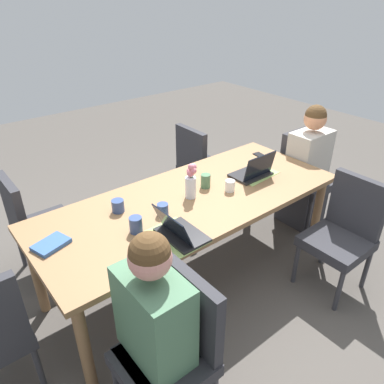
{
  "coord_description": "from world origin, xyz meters",
  "views": [
    {
      "loc": [
        -1.47,
        -1.83,
        2.11
      ],
      "look_at": [
        0.0,
        0.0,
        0.79
      ],
      "focal_mm": 34.65,
      "sensor_mm": 36.0,
      "label": 1
    }
  ],
  "objects": [
    {
      "name": "ground_plane",
      "position": [
        0.0,
        0.0,
        0.0
      ],
      "size": [
        10.0,
        10.0,
        0.0
      ],
      "primitive_type": "plane",
      "color": "#4C4742"
    },
    {
      "name": "dining_table",
      "position": [
        0.0,
        0.0,
        0.67
      ],
      "size": [
        2.32,
        0.95,
        0.74
      ],
      "color": "olive",
      "rests_on": "ground_plane"
    },
    {
      "name": "chair_near_left_near",
      "position": [
        -0.75,
        -0.79,
        0.5
      ],
      "size": [
        0.44,
        0.44,
        0.9
      ],
      "color": "#2D2D33",
      "rests_on": "ground_plane"
    },
    {
      "name": "person_near_left_near",
      "position": [
        -0.82,
        -0.73,
        0.53
      ],
      "size": [
        0.36,
        0.4,
        1.19
      ],
      "color": "#2D2D33",
      "rests_on": "ground_plane"
    },
    {
      "name": "chair_head_right_left_mid",
      "position": [
        1.43,
        0.04,
        0.5
      ],
      "size": [
        0.44,
        0.44,
        0.9
      ],
      "color": "#2D2D33",
      "rests_on": "ground_plane"
    },
    {
      "name": "person_head_right_left_mid",
      "position": [
        1.37,
        -0.04,
        0.53
      ],
      "size": [
        0.4,
        0.36,
        1.19
      ],
      "color": "#2D2D33",
      "rests_on": "ground_plane"
    },
    {
      "name": "chair_near_right_near",
      "position": [
        0.86,
        -0.76,
        0.5
      ],
      "size": [
        0.44,
        0.44,
        0.9
      ],
      "color": "#2D2D33",
      "rests_on": "ground_plane"
    },
    {
      "name": "chair_far_right_mid",
      "position": [
        -0.93,
        0.8,
        0.5
      ],
      "size": [
        0.44,
        0.44,
        0.9
      ],
      "color": "#2D2D33",
      "rests_on": "ground_plane"
    },
    {
      "name": "chair_far_right_far",
      "position": [
        0.76,
        0.82,
        0.5
      ],
      "size": [
        0.44,
        0.44,
        0.9
      ],
      "color": "#2D2D33",
      "rests_on": "ground_plane"
    },
    {
      "name": "flower_vase",
      "position": [
        0.01,
        0.02,
        0.88
      ],
      "size": [
        0.08,
        0.08,
        0.27
      ],
      "color": "silver",
      "rests_on": "dining_table"
    },
    {
      "name": "placemat_near_left_near",
      "position": [
        -0.37,
        -0.31,
        0.74
      ],
      "size": [
        0.27,
        0.37,
        0.0
      ],
      "primitive_type": "cube",
      "rotation": [
        0.0,
        0.0,
        1.6
      ],
      "color": "#9EBC66",
      "rests_on": "dining_table"
    },
    {
      "name": "placemat_head_right_left_mid",
      "position": [
        0.64,
        -0.02,
        0.74
      ],
      "size": [
        0.38,
        0.28,
        0.0
      ],
      "primitive_type": "cube",
      "rotation": [
        0.0,
        0.0,
        3.21
      ],
      "color": "#9EBC66",
      "rests_on": "dining_table"
    },
    {
      "name": "laptop_head_right_left_mid",
      "position": [
        0.6,
        -0.04,
        0.79
      ],
      "size": [
        0.32,
        0.22,
        0.21
      ],
      "color": "black",
      "rests_on": "dining_table"
    },
    {
      "name": "laptop_near_left_near",
      "position": [
        -0.37,
        -0.33,
        0.78
      ],
      "size": [
        0.22,
        0.32,
        0.2
      ],
      "color": "black",
      "rests_on": "dining_table"
    },
    {
      "name": "coffee_mug_near_left",
      "position": [
        -0.51,
        0.18,
        0.79
      ],
      "size": [
        0.09,
        0.09,
        0.09
      ],
      "primitive_type": "cylinder",
      "color": "#33477A",
      "rests_on": "dining_table"
    },
    {
      "name": "coffee_mug_near_right",
      "position": [
        0.19,
        0.06,
        0.8
      ],
      "size": [
        0.08,
        0.08,
        0.11
      ],
      "primitive_type": "cylinder",
      "color": "#47704C",
      "rests_on": "dining_table"
    },
    {
      "name": "coffee_mug_centre_left",
      "position": [
        0.29,
        -0.1,
        0.79
      ],
      "size": [
        0.07,
        0.07,
        0.09
      ],
      "primitive_type": "cylinder",
      "color": "white",
      "rests_on": "dining_table"
    },
    {
      "name": "coffee_mug_centre_right",
      "position": [
        -0.3,
        -0.05,
        0.78
      ],
      "size": [
        0.08,
        0.08,
        0.08
      ],
      "primitive_type": "cylinder",
      "color": "#33477A",
      "rests_on": "dining_table"
    },
    {
      "name": "coffee_mug_far_left",
      "position": [
        -0.54,
        -0.11,
        0.79
      ],
      "size": [
        0.08,
        0.08,
        0.11
      ],
      "primitive_type": "cylinder",
      "color": "#33477A",
      "rests_on": "dining_table"
    },
    {
      "name": "book_red_cover",
      "position": [
        -1.02,
        0.08,
        0.75
      ],
      "size": [
        0.23,
        0.19,
        0.03
      ],
      "primitive_type": "cube",
      "rotation": [
        0.0,
        0.0,
        0.3
      ],
      "color": "#335693",
      "rests_on": "dining_table"
    },
    {
      "name": "phone_black",
      "position": [
        0.96,
        0.2,
        0.75
      ],
      "size": [
        0.09,
        0.16,
        0.01
      ],
      "primitive_type": "cube",
      "rotation": [
        0.0,
        0.0,
        1.43
      ],
      "color": "black",
      "rests_on": "dining_table"
    }
  ]
}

